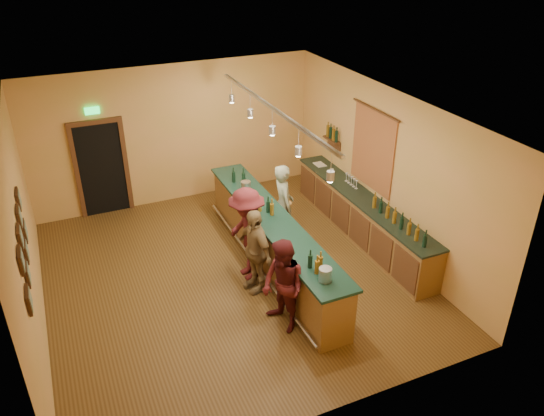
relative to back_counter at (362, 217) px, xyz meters
name	(u,v)px	position (x,y,z in m)	size (l,w,h in m)	color
floor	(230,275)	(-2.97, -0.18, -0.49)	(7.00, 7.00, 0.00)	#4F3316
ceiling	(223,111)	(-2.97, -0.18, 2.71)	(6.50, 7.00, 0.02)	silver
wall_back	(175,135)	(-2.97, 3.32, 1.11)	(6.50, 0.02, 3.20)	gold
wall_front	(324,323)	(-2.97, -3.68, 1.11)	(6.50, 0.02, 3.20)	gold
wall_left	(25,240)	(-6.22, -0.18, 1.11)	(0.02, 7.00, 3.20)	gold
wall_right	(384,169)	(0.28, -0.18, 1.11)	(0.02, 7.00, 3.20)	gold
doorway	(101,166)	(-4.67, 3.30, 0.64)	(1.15, 0.09, 2.48)	black
tapestry	(373,150)	(0.26, 0.22, 1.36)	(0.03, 1.40, 1.60)	#A7212D
bottle_shelf	(332,135)	(0.20, 1.72, 1.18)	(0.17, 0.55, 0.54)	#4A3016
picture_grid	(24,244)	(-6.18, -0.93, 1.46)	(0.06, 2.20, 0.70)	#382111
back_counter	(362,217)	(0.00, 0.00, 0.00)	(0.60, 4.55, 1.27)	brown
tasting_bar	(272,238)	(-2.11, -0.18, 0.12)	(0.73, 5.10, 1.38)	brown
pendant_track	(272,117)	(-2.11, -0.18, 2.50)	(0.11, 4.60, 0.50)	silver
bartender	(283,205)	(-1.56, 0.51, 0.37)	(0.63, 0.41, 1.72)	gray
customer_a	(283,286)	(-2.66, -1.86, 0.31)	(0.78, 0.61, 1.60)	#59191E
customer_b	(255,251)	(-2.68, -0.72, 0.31)	(0.94, 0.39, 1.60)	#997A51
customer_c	(247,234)	(-2.66, -0.31, 0.41)	(1.16, 0.67, 1.80)	#59191E
bar_stool	(284,209)	(-1.35, 0.92, 0.03)	(0.32, 0.32, 0.66)	#AC824D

